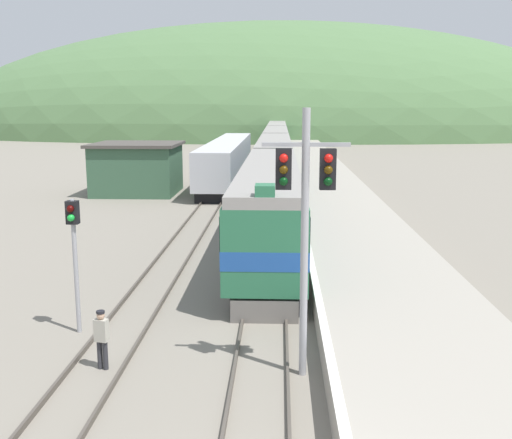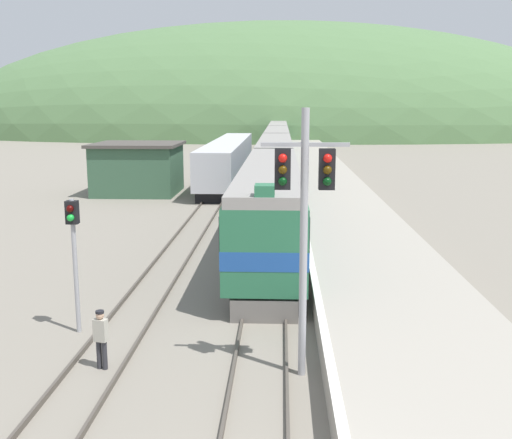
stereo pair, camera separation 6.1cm
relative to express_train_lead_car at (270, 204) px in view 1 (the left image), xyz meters
The scene contains 14 objects.
track_main 49.54m from the express_train_lead_car, 90.00° to the left, with size 1.52×180.00×0.16m.
track_siding 49.74m from the express_train_lead_car, 95.14° to the left, with size 1.52×180.00×0.16m.
platform 29.88m from the express_train_lead_car, 81.47° to the left, with size 5.57×140.00×0.87m.
distant_hills 113.44m from the express_train_lead_car, 90.00° to the left, with size 160.04×72.02×50.93m.
station_shed 21.45m from the express_train_lead_car, 120.62° to the left, with size 6.79×6.72×4.05m.
express_train_lead_car is the anchor object (origin of this frame).
carriage_second 21.95m from the express_train_lead_car, 90.00° to the left, with size 2.90×20.55×4.18m.
carriage_third 43.38m from the express_train_lead_car, 90.00° to the left, with size 2.90×20.55×4.18m.
carriage_fourth 64.81m from the express_train_lead_car, 90.00° to the left, with size 2.90×20.55×4.18m.
carriage_fifth 86.24m from the express_train_lead_car, 90.00° to the left, with size 2.90×20.55×4.18m.
siding_train 27.87m from the express_train_lead_car, 99.18° to the left, with size 2.90×29.19×3.70m.
signal_mast_main 14.24m from the express_train_lead_car, 85.48° to the right, with size 2.20×0.42×6.99m.
signal_post_siding 12.72m from the express_train_lead_car, 117.28° to the right, with size 0.36×0.42×4.25m.
track_worker 14.59m from the express_train_lead_car, 107.17° to the right, with size 0.40×0.31×1.66m.
Camera 1 is at (0.46, -8.39, 7.07)m, focal length 42.00 mm.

